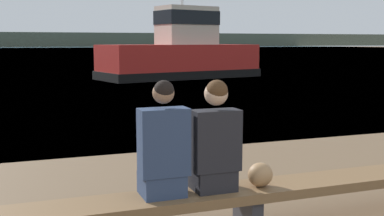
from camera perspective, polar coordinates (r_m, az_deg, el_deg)
name	(u,v)px	position (r m, az deg, el deg)	size (l,w,h in m)	color
water_surface	(24,49)	(127.63, -19.24, 6.59)	(240.00, 240.00, 0.00)	#5684A3
far_shoreline	(21,39)	(199.05, -19.63, 7.66)	(600.00, 12.00, 5.49)	#424738
bench_main	(248,195)	(4.71, 6.64, -10.18)	(6.56, 0.50, 0.43)	brown
person_left	(163,147)	(4.27, -3.43, -4.69)	(0.44, 0.36, 1.05)	navy
person_right	(215,142)	(4.43, 2.74, -4.07)	(0.44, 0.36, 1.04)	black
shopping_bag	(260,175)	(4.69, 8.09, -7.83)	(0.24, 0.22, 0.23)	#9E754C
tugboat_red	(182,55)	(24.53, -1.25, 6.26)	(8.73, 4.85, 6.83)	red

